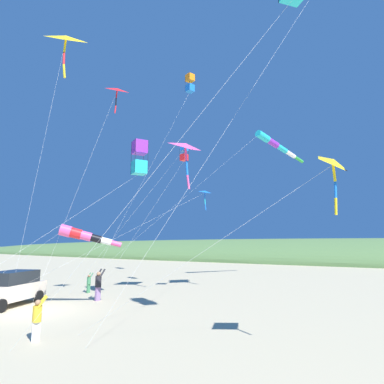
# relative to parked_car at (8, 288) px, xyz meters

# --- Properties ---
(ground_plane) EXTENTS (600.00, 600.00, 0.00)m
(ground_plane) POSITION_rel_parked_car_xyz_m (0.13, 2.66, -0.95)
(ground_plane) COLOR #C6B58C
(dune_ridge_grassy) EXTENTS (28.00, 240.00, 8.62)m
(dune_ridge_grassy) POSITION_rel_parked_car_xyz_m (-54.87, 2.66, -0.95)
(dune_ridge_grassy) COLOR #567A42
(dune_ridge_grassy) RESTS_ON ground_plane
(parked_car) EXTENTS (4.68, 3.30, 1.85)m
(parked_car) POSITION_rel_parked_car_xyz_m (0.00, 0.00, 0.00)
(parked_car) COLOR beige
(parked_car) RESTS_ON ground_plane
(person_adult_flyer) EXTENTS (0.57, 0.45, 1.86)m
(person_adult_flyer) POSITION_rel_parked_car_xyz_m (-3.72, 3.01, 0.06)
(person_adult_flyer) COLOR #8E6B9E
(person_adult_flyer) RESTS_ON ground_plane
(person_child_green_jacket) EXTENTS (0.55, 0.50, 1.55)m
(person_child_green_jacket) POSITION_rel_parked_car_xyz_m (2.98, 7.26, -0.11)
(person_child_green_jacket) COLOR silver
(person_child_green_jacket) RESTS_ON ground_plane
(person_child_grey_jacket) EXTENTS (0.40, 0.31, 1.36)m
(person_child_grey_jacket) POSITION_rel_parked_car_xyz_m (-5.53, 0.10, -0.21)
(person_child_grey_jacket) COLOR #3D7F51
(person_child_grey_jacket) RESTS_ON ground_plane
(kite_delta_magenta_far_left) EXTENTS (3.92, 8.67, 10.41)m
(kite_delta_magenta_far_left) POSITION_rel_parked_car_xyz_m (-7.27, 7.00, 8.92)
(kite_delta_magenta_far_left) COLOR #EF4C93
(kite_delta_magenta_far_left) RESTS_ON ground_plane
(kite_delta_black_fish_shape) EXTENTS (2.84, 4.01, 12.68)m
(kite_delta_black_fish_shape) POSITION_rel_parked_car_xyz_m (-2.49, 5.14, 11.39)
(kite_delta_black_fish_shape) COLOR red
(kite_delta_black_fish_shape) RESTS_ON ground_plane
(kite_box_green_low_center) EXTENTS (9.78, 3.71, 20.59)m
(kite_box_green_low_center) POSITION_rel_parked_car_xyz_m (-15.51, 2.24, 18.69)
(kite_box_green_low_center) COLOR orange
(kite_box_green_low_center) RESTS_ON ground_plane
(kite_windsock_white_trailing) EXTENTS (4.87, 7.50, 4.44)m
(kite_windsock_white_trailing) POSITION_rel_parked_car_xyz_m (-1.55, 3.98, 2.89)
(kite_windsock_white_trailing) COLOR #EF4C93
(kite_windsock_white_trailing) RESTS_ON ground_plane
(kite_delta_purple_drifting) EXTENTS (11.02, 8.51, 7.24)m
(kite_delta_purple_drifting) POSITION_rel_parked_car_xyz_m (-9.46, 7.17, 6.05)
(kite_delta_purple_drifting) COLOR blue
(kite_delta_purple_drifting) RESTS_ON ground_plane
(kite_delta_long_streamer_right) EXTENTS (2.55, 9.49, 6.19)m
(kite_delta_long_streamer_right) POSITION_rel_parked_car_xyz_m (-0.19, 16.88, 4.87)
(kite_delta_long_streamer_right) COLOR yellow
(kite_delta_long_streamer_right) RESTS_ON ground_plane
(kite_windsock_teal_far_right) EXTENTS (16.74, 14.03, 13.81)m
(kite_windsock_teal_far_right) POSITION_rel_parked_car_xyz_m (-19.26, 9.68, 11.95)
(kite_windsock_teal_far_right) COLOR #1EB7C6
(kite_windsock_teal_far_right) RESTS_ON ground_plane
(kite_box_small_distant) EXTENTS (10.02, 4.32, 9.63)m
(kite_box_small_distant) POSITION_rel_parked_car_xyz_m (-4.13, 5.62, 7.63)
(kite_box_small_distant) COLOR purple
(kite_box_small_distant) RESTS_ON ground_plane
(kite_delta_yellow_midlevel) EXTENTS (3.28, 2.27, 17.52)m
(kite_delta_yellow_midlevel) POSITION_rel_parked_car_xyz_m (-1.82, 0.88, 15.96)
(kite_delta_yellow_midlevel) COLOR yellow
(kite_delta_yellow_midlevel) RESTS_ON ground_plane
(kite_box_striped_overhead) EXTENTS (2.86, 6.32, 11.25)m
(kite_box_striped_overhead) POSITION_rel_parked_car_xyz_m (-10.42, 4.82, 9.62)
(kite_box_striped_overhead) COLOR blue
(kite_box_striped_overhead) RESTS_ON ground_plane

